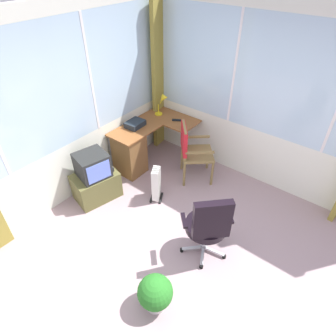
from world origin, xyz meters
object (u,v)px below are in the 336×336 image
object	(u,v)px
desk_lamp	(163,101)
office_chair	(208,224)
wooden_armchair	(190,146)
potted_plant	(155,293)
tv_on_stand	(95,179)
desk	(133,150)
space_heater	(156,183)
tv_remote	(177,120)
paper_tray	(135,124)

from	to	relation	value
desk_lamp	office_chair	xyz separation A→B (m)	(-1.55, -1.90, -0.40)
wooden_armchair	potted_plant	bearing A→B (deg)	-153.94
desk_lamp	office_chair	world-z (taller)	desk_lamp
desk_lamp	tv_on_stand	bearing A→B (deg)	-178.91
tv_on_stand	potted_plant	bearing A→B (deg)	-113.09
desk	potted_plant	xyz separation A→B (m)	(-1.62, -1.84, -0.16)
potted_plant	space_heater	bearing A→B (deg)	39.42
wooden_armchair	office_chair	xyz separation A→B (m)	(-1.13, -1.05, -0.05)
tv_on_stand	space_heater	distance (m)	0.91
space_heater	potted_plant	bearing A→B (deg)	-140.58
tv_remote	potted_plant	distance (m)	2.84
desk_lamp	paper_tray	xyz separation A→B (m)	(-0.63, 0.09, -0.19)
desk_lamp	potted_plant	distance (m)	3.13
tv_on_stand	wooden_armchair	bearing A→B (deg)	-33.24
tv_remote	office_chair	bearing A→B (deg)	-165.20
desk_lamp	office_chair	bearing A→B (deg)	-129.14
desk	wooden_armchair	distance (m)	0.96
desk_lamp	tv_remote	bearing A→B (deg)	-101.14
office_chair	space_heater	world-z (taller)	office_chair
desk	desk_lamp	size ratio (longest dim) A/B	3.70
desk	potted_plant	bearing A→B (deg)	-131.35
desk	wooden_armchair	bearing A→B (deg)	-64.96
tv_on_stand	paper_tray	bearing A→B (deg)	6.52
tv_remote	tv_on_stand	xyz separation A→B (m)	(-1.59, 0.30, -0.39)
space_heater	potted_plant	xyz separation A→B (m)	(-1.31, -1.07, -0.05)
tv_remote	desk_lamp	bearing A→B (deg)	47.03
tv_remote	space_heater	size ratio (longest dim) A/B	0.27
space_heater	office_chair	bearing A→B (deg)	-110.47
paper_tray	potted_plant	bearing A→B (deg)	-133.06
desk	desk_lamp	xyz separation A→B (m)	(0.81, -0.00, 0.56)
wooden_armchair	office_chair	world-z (taller)	office_chair
tv_remote	office_chair	distance (m)	2.16
office_chair	potted_plant	bearing A→B (deg)	175.59
desk_lamp	potted_plant	world-z (taller)	desk_lamp
tv_on_stand	space_heater	world-z (taller)	tv_on_stand
office_chair	tv_on_stand	size ratio (longest dim) A/B	1.28
tv_on_stand	potted_plant	xyz separation A→B (m)	(-0.77, -1.80, -0.11)
desk_lamp	space_heater	bearing A→B (deg)	-145.92
office_chair	potted_plant	xyz separation A→B (m)	(-0.88, 0.07, -0.32)
desk_lamp	office_chair	size ratio (longest dim) A/B	0.36
paper_tray	potted_plant	distance (m)	2.68
wooden_armchair	tv_on_stand	world-z (taller)	wooden_armchair
desk	office_chair	distance (m)	2.05
wooden_armchair	office_chair	bearing A→B (deg)	-137.12
desk	desk_lamp	world-z (taller)	desk_lamp
tv_on_stand	space_heater	size ratio (longest dim) A/B	1.39
wooden_armchair	tv_on_stand	bearing A→B (deg)	146.76
desk	potted_plant	size ratio (longest dim) A/B	3.00
desk	tv_on_stand	world-z (taller)	tv_on_stand
desk_lamp	tv_on_stand	xyz separation A→B (m)	(-1.66, -0.03, -0.62)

